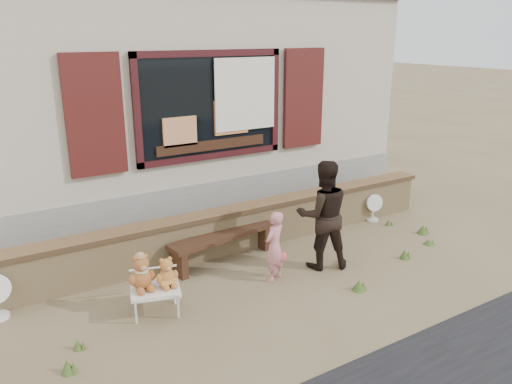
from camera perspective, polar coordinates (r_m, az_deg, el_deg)
ground at (r=6.95m, az=2.63°, el=-9.18°), size 80.00×80.00×0.00m
shopfront at (r=10.28m, az=-11.65°, el=10.99°), size 8.04×5.13×4.00m
brick_wall at (r=7.58m, az=-1.59°, el=-3.96°), size 7.10×0.36×0.67m
bench at (r=7.16m, az=-3.83°, el=-5.60°), size 1.69×0.58×0.43m
folding_chair at (r=5.99m, az=-11.45°, el=-10.87°), size 0.68×0.63×0.34m
teddy_bear_left at (r=5.87m, az=-12.98°, el=-8.84°), size 0.38×0.36×0.43m
teddy_bear_right at (r=5.90m, az=-10.21°, el=-8.92°), size 0.32×0.30×0.36m
child at (r=6.55m, az=2.11°, el=-6.24°), size 0.41×0.35×0.96m
adult at (r=6.89m, az=7.67°, el=-2.59°), size 0.91×0.83×1.54m
fan_right at (r=8.93m, az=13.24°, el=-1.70°), size 0.31×0.21×0.49m
grass_tufts at (r=7.14m, az=11.21°, el=-8.14°), size 5.88×1.56×0.16m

